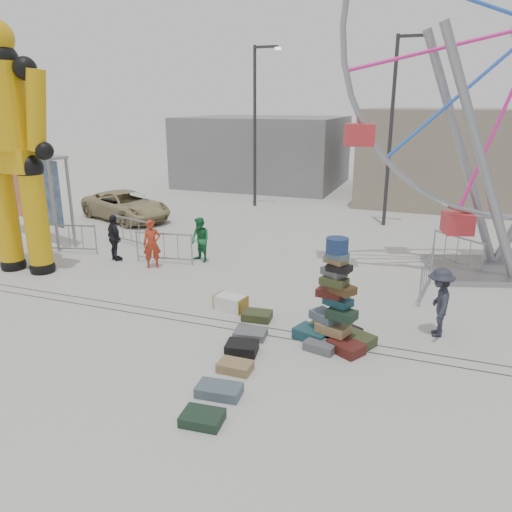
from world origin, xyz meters
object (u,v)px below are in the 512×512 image
at_px(barricade_wheel_front, 426,277).
at_px(pedestrian_green, 200,240).
at_px(lamp_post_left, 257,119).
at_px(pedestrian_black, 114,238).
at_px(suitcase_tower, 335,314).
at_px(pedestrian_red, 152,244).
at_px(steamer_trunk, 231,303).
at_px(barricade_wheel_back, 457,252).
at_px(barricade_dummy_c, 164,248).
at_px(barricade_dummy_a, 70,239).
at_px(lamp_post_right, 394,123).
at_px(parked_suv, 126,206).
at_px(barricade_dummy_b, 131,231).
at_px(pedestrian_grey, 439,302).
at_px(crash_test_dummy, 10,142).
at_px(banner_scaffold, 28,175).

xyz_separation_m(barricade_wheel_front, pedestrian_green, (-7.52, 0.57, 0.23)).
bearing_deg(lamp_post_left, pedestrian_black, -97.02).
height_order(suitcase_tower, pedestrian_red, suitcase_tower).
bearing_deg(barricade_wheel_front, pedestrian_black, 98.42).
distance_m(steamer_trunk, barricade_wheel_back, 8.25).
xyz_separation_m(lamp_post_left, barricade_dummy_c, (0.47, -10.35, -3.93)).
bearing_deg(barricade_dummy_a, lamp_post_left, 57.68).
bearing_deg(lamp_post_right, parked_suv, -164.81).
bearing_deg(pedestrian_red, barricade_dummy_b, 101.54).
xyz_separation_m(pedestrian_black, pedestrian_grey, (10.75, -2.26, 0.03)).
relative_size(lamp_post_left, crash_test_dummy, 1.01).
bearing_deg(parked_suv, barricade_wheel_back, -77.11).
bearing_deg(pedestrian_black, banner_scaffold, 16.96).
bearing_deg(lamp_post_right, barricade_dummy_a, -140.62).
distance_m(barricade_dummy_a, parked_suv, 5.52).
relative_size(suitcase_tower, pedestrian_black, 1.55).
relative_size(barricade_dummy_b, barricade_wheel_front, 1.00).
distance_m(suitcase_tower, barricade_dummy_a, 11.23).
height_order(lamp_post_right, crash_test_dummy, lamp_post_right).
height_order(crash_test_dummy, barricade_dummy_a, crash_test_dummy).
bearing_deg(barricade_dummy_c, barricade_dummy_a, 174.39).
height_order(barricade_dummy_a, barricade_wheel_front, same).
height_order(suitcase_tower, barricade_dummy_b, suitcase_tower).
relative_size(lamp_post_right, pedestrian_red, 4.88).
height_order(lamp_post_right, suitcase_tower, lamp_post_right).
bearing_deg(lamp_post_right, banner_scaffold, -150.32).
height_order(barricade_dummy_b, pedestrian_grey, pedestrian_grey).
bearing_deg(pedestrian_black, pedestrian_red, -156.59).
relative_size(crash_test_dummy, barricade_wheel_back, 3.96).
relative_size(crash_test_dummy, pedestrian_red, 4.83).
height_order(lamp_post_left, barricade_wheel_front, lamp_post_left).
height_order(lamp_post_right, pedestrian_grey, lamp_post_right).
bearing_deg(banner_scaffold, lamp_post_left, 75.48).
height_order(barricade_wheel_front, barricade_wheel_back, same).
bearing_deg(pedestrian_green, lamp_post_right, 79.95).
height_order(steamer_trunk, pedestrian_green, pedestrian_green).
distance_m(crash_test_dummy, pedestrian_red, 5.31).
distance_m(suitcase_tower, barricade_dummy_c, 7.76).
xyz_separation_m(steamer_trunk, barricade_dummy_b, (-6.12, 4.43, 0.35)).
relative_size(lamp_post_left, barricade_wheel_front, 4.00).
distance_m(barricade_dummy_b, pedestrian_red, 3.06).
xyz_separation_m(steamer_trunk, pedestrian_black, (-5.53, 2.60, 0.62)).
distance_m(steamer_trunk, pedestrian_grey, 5.28).
bearing_deg(pedestrian_green, lamp_post_left, 124.18).
bearing_deg(barricade_wheel_front, suitcase_tower, 160.86).
distance_m(crash_test_dummy, barricade_wheel_front, 13.18).
relative_size(barricade_wheel_back, parked_suv, 0.41).
xyz_separation_m(crash_test_dummy, barricade_wheel_front, (12.46, 2.33, -3.62)).
distance_m(pedestrian_red, parked_suv, 7.61).
bearing_deg(barricade_dummy_a, barricade_dummy_c, -11.74).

